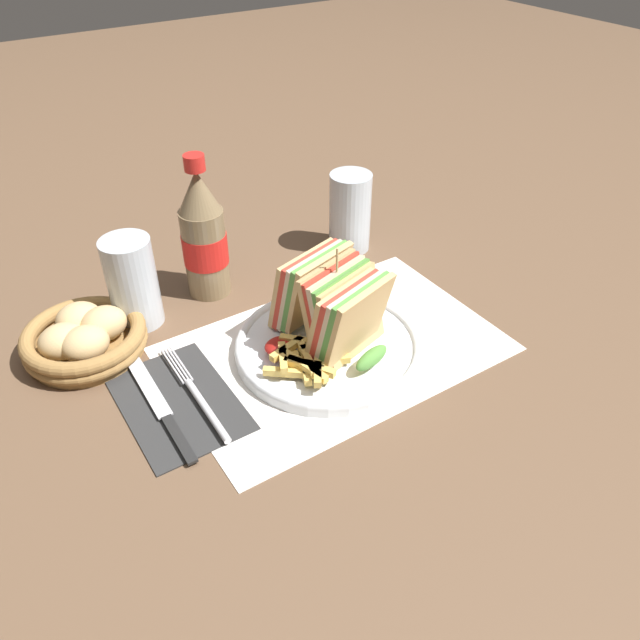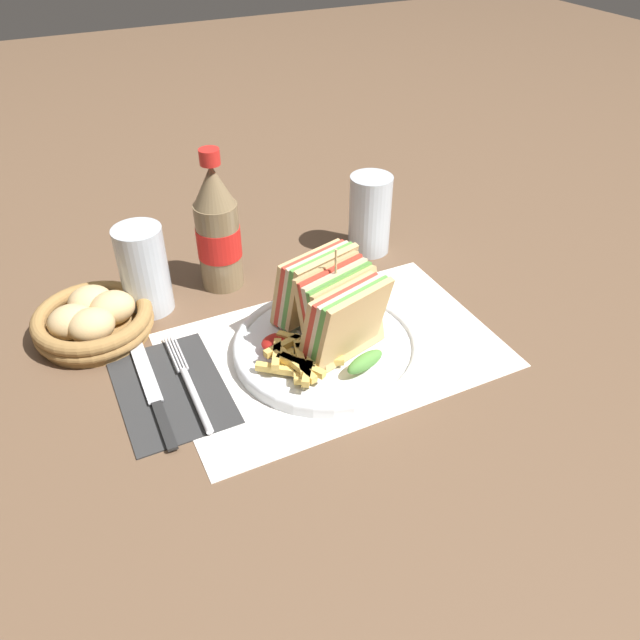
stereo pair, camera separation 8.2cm
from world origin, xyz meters
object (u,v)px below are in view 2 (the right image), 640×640
coke_bottle_near (218,230)px  bread_basket (93,320)px  fork (192,389)px  knife (153,393)px  glass_far (144,270)px  glass_near (370,219)px  plate_main (327,346)px  club_sandwich (333,307)px

coke_bottle_near → bread_basket: coke_bottle_near is taller
fork → coke_bottle_near: bearing=63.3°
knife → glass_far: (0.04, 0.19, 0.06)m
glass_near → coke_bottle_near: bearing=177.9°
knife → coke_bottle_near: bearing=52.9°
plate_main → knife: size_ratio=1.22×
coke_bottle_near → glass_far: size_ratio=1.65×
fork → bread_basket: bearing=116.9°
fork → knife: size_ratio=0.95×
plate_main → glass_near: glass_near is taller
coke_bottle_near → glass_near: coke_bottle_near is taller
coke_bottle_near → glass_near: bearing=-2.1°
plate_main → glass_near: (0.18, 0.21, 0.05)m
plate_main → coke_bottle_near: coke_bottle_near is taller
coke_bottle_near → knife: bearing=-128.1°
club_sandwich → glass_near: 0.27m
club_sandwich → bread_basket: (-0.28, 0.17, -0.04)m
fork → coke_bottle_near: size_ratio=0.89×
plate_main → glass_far: glass_far is taller
glass_near → fork: bearing=-150.2°
glass_near → glass_far: 0.36m
fork → glass_near: bearing=30.8°
glass_far → coke_bottle_near: bearing=7.9°
knife → coke_bottle_near: 0.27m
plate_main → coke_bottle_near: bearing=107.6°
coke_bottle_near → glass_far: (-0.12, -0.02, -0.03)m
knife → bread_basket: 0.16m
plate_main → bread_basket: bearing=147.1°
club_sandwich → knife: (-0.24, 0.01, -0.06)m
plate_main → coke_bottle_near: size_ratio=1.15×
fork → glass_near: size_ratio=1.48×
glass_near → bread_basket: (-0.45, -0.04, -0.03)m
club_sandwich → coke_bottle_near: (-0.08, 0.21, 0.02)m
club_sandwich → fork: club_sandwich is taller
knife → glass_near: bearing=26.2°
club_sandwich → coke_bottle_near: bearing=110.4°
plate_main → coke_bottle_near: (-0.07, 0.22, 0.08)m
plate_main → knife: plate_main is taller
fork → plate_main: bearing=0.8°
coke_bottle_near → bread_basket: (-0.20, -0.04, -0.07)m
coke_bottle_near → bread_basket: bearing=-167.3°
glass_far → bread_basket: (-0.08, -0.03, -0.04)m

